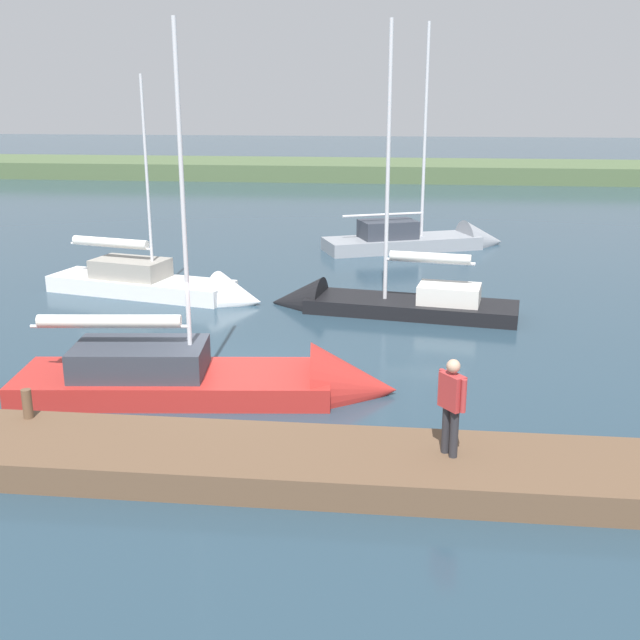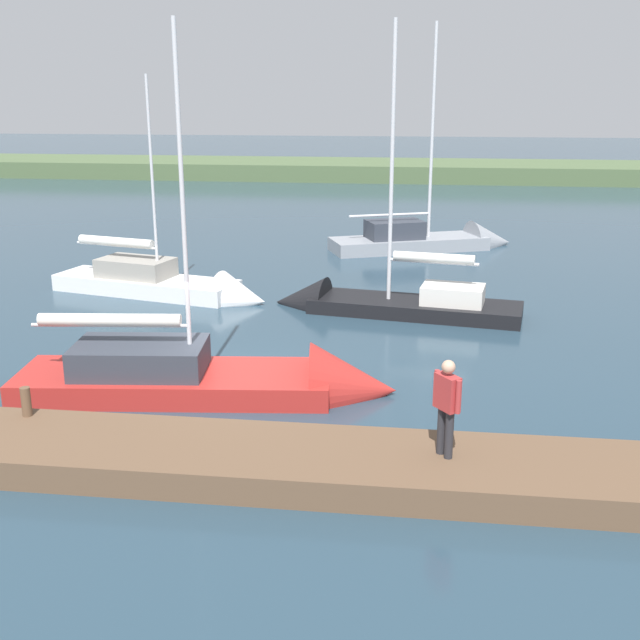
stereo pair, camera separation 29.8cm
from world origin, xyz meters
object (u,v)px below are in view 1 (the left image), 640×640
Objects in this scene: sailboat_far_right at (166,289)px; sailboat_near_dock at (374,306)px; person_on_dock at (452,401)px; sailboat_inner_slip at (429,243)px; mooring_post_near at (27,404)px; sailboat_mid_channel at (235,384)px.

sailboat_far_right is 6.74m from sailboat_near_dock.
sailboat_near_dock reaches higher than person_on_dock.
person_on_dock is at bearing -112.50° from sailboat_inner_slip.
sailboat_near_dock is at bearing -121.52° from mooring_post_near.
sailboat_mid_channel is at bearing -127.14° from sailboat_inner_slip.
sailboat_mid_channel is at bearing -139.76° from mooring_post_near.
sailboat_far_right is 0.83× the size of sailboat_near_dock.
sailboat_inner_slip is at bearing 59.95° from sailboat_far_right.
sailboat_inner_slip is 1.14× the size of sailboat_mid_channel.
sailboat_far_right is (0.70, -10.73, -0.53)m from mooring_post_near.
person_on_dock is (-8.35, 11.41, 1.22)m from sailboat_far_right.
mooring_post_near is 0.06× the size of sailboat_near_dock.
mooring_post_near is at bearing 137.52° from person_on_dock.
sailboat_far_right is at bearing 0.54° from sailboat_near_dock.
sailboat_far_right is 0.77× the size of sailboat_inner_slip.
sailboat_inner_slip reaches higher than person_on_dock.
mooring_post_near is 0.07× the size of sailboat_far_right.
sailboat_inner_slip is 1.08× the size of sailboat_near_dock.
sailboat_inner_slip is 5.83× the size of person_on_dock.
sailboat_far_right reaches higher than person_on_dock.
mooring_post_near is at bearing -133.74° from sailboat_inner_slip.
sailboat_mid_channel is 5.71m from person_on_dock.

